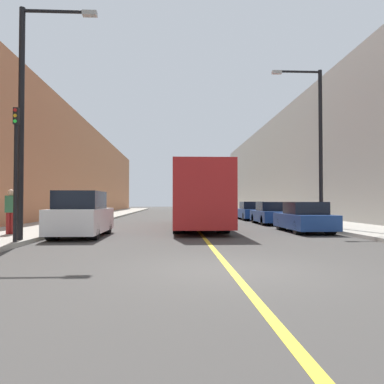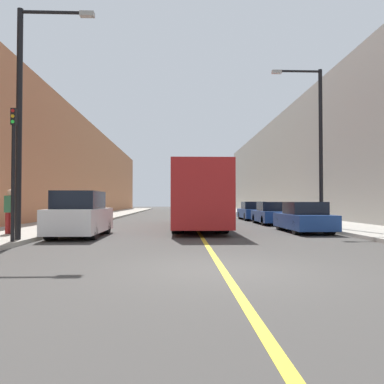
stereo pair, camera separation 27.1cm
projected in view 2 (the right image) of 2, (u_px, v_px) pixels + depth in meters
ground_plane at (223, 270)px, 7.97m from camera, size 200.00×200.00×0.00m
sidewalk_left at (108, 215)px, 37.65m from camera, size 3.89×72.00×0.15m
sidewalk_right at (267, 215)px, 38.23m from camera, size 3.89×72.00×0.15m
building_row_left at (69, 168)px, 37.64m from camera, size 4.00×72.00×9.63m
building_row_right at (305, 162)px, 38.50m from camera, size 4.00×72.00×11.02m
road_center_line at (188, 216)px, 37.94m from camera, size 0.16×72.00×0.01m
bus at (196, 196)px, 20.95m from camera, size 2.59×12.28×3.24m
parked_suv_left at (80, 216)px, 15.47m from camera, size 1.90×4.44×1.88m
car_right_near at (304, 218)px, 17.72m from camera, size 1.80×4.35×1.44m
car_right_mid at (272, 214)px, 23.96m from camera, size 1.83×4.27×1.44m
car_right_far at (252, 212)px, 29.60m from camera, size 1.76×4.35×1.45m
street_lamp_left at (26, 108)px, 12.94m from camera, size 2.66×0.24×8.02m
street_lamp_right at (317, 137)px, 19.49m from camera, size 2.66×0.24×8.23m
traffic_light at (13, 169)px, 12.23m from camera, size 0.16×0.18×4.37m
pedestrian at (10, 211)px, 15.11m from camera, size 0.39×0.25×1.79m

